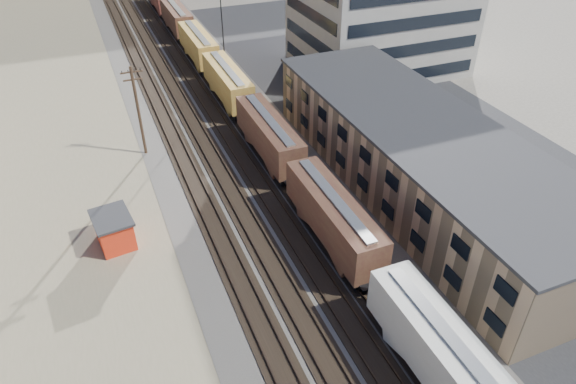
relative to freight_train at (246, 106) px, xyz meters
name	(u,v)px	position (x,y,z in m)	size (l,w,h in m)	color
ballast_bed	(203,110)	(-3.80, 6.38, -2.76)	(18.00, 200.00, 0.06)	#4C4742
dirt_yard	(34,185)	(-23.80, -3.62, -2.78)	(24.00, 180.00, 0.03)	#7F7557
asphalt_lot	(416,131)	(18.20, -8.62, -2.77)	(26.00, 120.00, 0.04)	#232326
rail_tracks	(199,110)	(-4.35, 6.38, -2.68)	(11.40, 200.00, 0.24)	black
freight_train	(246,106)	(0.00, 0.00, 0.00)	(3.00, 119.74, 4.46)	black
warehouse	(419,157)	(11.18, -18.62, 0.86)	(12.40, 40.40, 7.25)	tan
office_tower	(381,3)	(24.15, 11.33, 6.47)	(22.60, 18.60, 18.45)	#9E998E
utility_pole_north	(138,109)	(-12.30, -1.62, 2.50)	(2.20, 0.32, 10.00)	#382619
radio_mast	(221,12)	(2.20, 16.38, 6.33)	(1.20, 0.16, 18.00)	black
maintenance_shed	(114,230)	(-17.17, -16.00, -1.32)	(3.51, 4.29, 2.88)	red
parked_car_blue	(365,89)	(17.72, 2.96, -2.05)	(2.46, 5.33, 1.48)	navy
parked_car_far	(379,70)	(22.88, 8.15, -1.97)	(1.94, 4.83, 1.64)	silver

